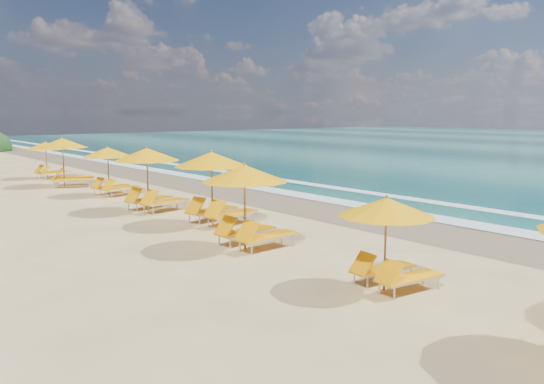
{
  "coord_description": "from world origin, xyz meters",
  "views": [
    {
      "loc": [
        -11.07,
        -13.41,
        3.75
      ],
      "look_at": [
        0.0,
        0.0,
        1.2
      ],
      "focal_mm": 35.99,
      "sensor_mm": 36.0,
      "label": 1
    }
  ],
  "objects": [
    {
      "name": "ground",
      "position": [
        0.0,
        0.0,
        0.0
      ],
      "size": [
        160.0,
        160.0,
        0.0
      ],
      "primitive_type": "plane",
      "color": "#DCC181",
      "rests_on": "ground"
    },
    {
      "name": "wet_sand",
      "position": [
        4.0,
        0.0,
        0.01
      ],
      "size": [
        4.0,
        160.0,
        0.01
      ],
      "primitive_type": "cube",
      "color": "#7F674C",
      "rests_on": "ground"
    },
    {
      "name": "surf_foam",
      "position": [
        6.7,
        0.0,
        0.03
      ],
      "size": [
        4.0,
        160.0,
        0.01
      ],
      "color": "white",
      "rests_on": "ground"
    },
    {
      "name": "station_3",
      "position": [
        -1.95,
        -6.32,
        1.15
      ],
      "size": [
        2.38,
        2.24,
        2.05
      ],
      "rotation": [
        0.0,
        0.0,
        -0.12
      ],
      "color": "olive",
      "rests_on": "ground"
    },
    {
      "name": "station_4",
      "position": [
        -2.09,
        -1.58,
        1.35
      ],
      "size": [
        2.66,
        2.47,
        2.4
      ],
      "rotation": [
        0.0,
        0.0,
        0.05
      ],
      "color": "olive",
      "rests_on": "ground"
    },
    {
      "name": "station_5",
      "position": [
        -1.0,
        1.73,
        1.42
      ],
      "size": [
        2.98,
        2.82,
        2.53
      ],
      "rotation": [
        0.0,
        0.0,
        0.15
      ],
      "color": "olive",
      "rests_on": "ground"
    },
    {
      "name": "station_6",
      "position": [
        -1.51,
        5.36,
        1.4
      ],
      "size": [
        3.01,
        2.88,
        2.5
      ],
      "rotation": [
        0.0,
        0.0,
        0.19
      ],
      "color": "olive",
      "rests_on": "ground"
    },
    {
      "name": "station_7",
      "position": [
        -1.06,
        10.12,
        1.27
      ],
      "size": [
        2.73,
        2.61,
        2.26
      ],
      "rotation": [
        0.0,
        0.0,
        0.19
      ],
      "color": "olive",
      "rests_on": "ground"
    },
    {
      "name": "station_8",
      "position": [
        -1.54,
        14.45,
        1.42
      ],
      "size": [
        3.33,
        3.31,
        2.53
      ],
      "rotation": [
        0.0,
        0.0,
        -0.44
      ],
      "color": "olive",
      "rests_on": "ground"
    },
    {
      "name": "station_9",
      "position": [
        -1.15,
        18.59,
        1.2
      ],
      "size": [
        2.47,
        2.32,
        2.14
      ],
      "rotation": [
        0.0,
        0.0,
        0.11
      ],
      "color": "olive",
      "rests_on": "ground"
    }
  ]
}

